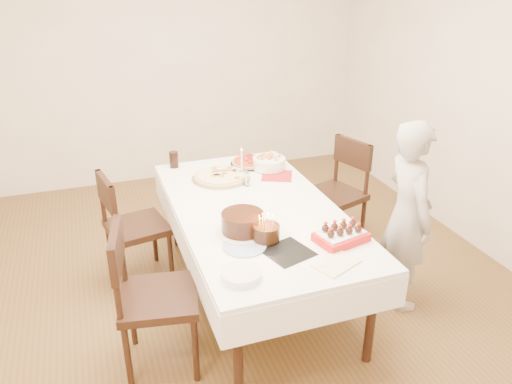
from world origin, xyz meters
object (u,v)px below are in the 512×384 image
object	(u,v)px
pizza_pepperoni	(250,162)
birthday_cake	(266,228)
pizza_white	(221,177)
pasta_bowl	(269,163)
chair_left_dessert	(159,298)
strawberry_box	(341,235)
chair_left_savory	(137,227)
dining_table	(256,251)
taper_candle	(242,162)
layer_cake	(243,223)
chair_right_savory	(334,195)
person	(407,216)
cola_glass	(174,160)

from	to	relation	value
pizza_pepperoni	birthday_cake	bearing A→B (deg)	-104.05
pizza_white	pasta_bowl	size ratio (longest dim) A/B	1.72
chair_left_dessert	pasta_bowl	distance (m)	1.69
pizza_pepperoni	strawberry_box	xyz separation A→B (m)	(0.13, -1.45, 0.02)
chair_left_savory	strawberry_box	world-z (taller)	chair_left_savory
dining_table	taper_candle	xyz separation A→B (m)	(0.08, 0.60, 0.50)
chair_left_dessert	birthday_cake	xyz separation A→B (m)	(0.72, 0.04, 0.34)
taper_candle	dining_table	bearing A→B (deg)	-98.02
chair_left_savory	layer_cake	distance (m)	1.08
pasta_bowl	chair_right_savory	bearing A→B (deg)	-18.23
person	layer_cake	bearing A→B (deg)	91.27
strawberry_box	pizza_white	bearing A→B (deg)	110.43
chair_right_savory	dining_table	bearing A→B (deg)	-169.77
pasta_bowl	cola_glass	xyz separation A→B (m)	(-0.77, 0.31, 0.02)
taper_candle	layer_cake	xyz separation A→B (m)	(-0.29, -0.91, -0.06)
chair_left_savory	taper_candle	world-z (taller)	taper_candle
pasta_bowl	chair_left_dessert	bearing A→B (deg)	-134.73
chair_right_savory	pizza_pepperoni	size ratio (longest dim) A/B	2.89
pizza_pepperoni	taper_candle	size ratio (longest dim) A/B	1.33
chair_left_dessert	pasta_bowl	bearing A→B (deg)	-124.91
dining_table	pasta_bowl	world-z (taller)	pasta_bowl
pizza_white	layer_cake	size ratio (longest dim) A/B	1.35
chair_left_dessert	pizza_white	xyz separation A→B (m)	(0.72, 1.10, 0.27)
pasta_bowl	cola_glass	distance (m)	0.83
pizza_white	layer_cake	xyz separation A→B (m)	(-0.10, -0.91, 0.05)
person	cola_glass	xyz separation A→B (m)	(-1.42, 1.41, 0.10)
pizza_white	layer_cake	bearing A→B (deg)	-96.60
dining_table	cola_glass	size ratio (longest dim) A/B	15.17
dining_table	pizza_white	bearing A→B (deg)	99.42
cola_glass	strawberry_box	world-z (taller)	cola_glass
strawberry_box	cola_glass	bearing A→B (deg)	115.54
chair_left_savory	birthday_cake	xyz separation A→B (m)	(0.73, -0.97, 0.37)
chair_right_savory	pasta_bowl	distance (m)	0.66
taper_candle	layer_cake	bearing A→B (deg)	-107.51
chair_left_savory	strawberry_box	size ratio (longest dim) A/B	2.94
cola_glass	layer_cake	bearing A→B (deg)	-80.79
chair_left_savory	birthday_cake	world-z (taller)	chair_left_savory
pasta_bowl	layer_cake	size ratio (longest dim) A/B	0.79
chair_left_savory	strawberry_box	distance (m)	1.67
person	pizza_white	world-z (taller)	person
chair_left_savory	pizza_pepperoni	world-z (taller)	chair_left_savory
chair_left_savory	chair_left_dessert	xyz separation A→B (m)	(0.01, -1.01, 0.03)
cola_glass	layer_cake	distance (m)	1.31
person	chair_left_savory	bearing A→B (deg)	69.78
pizza_white	pizza_pepperoni	distance (m)	0.40
dining_table	strawberry_box	distance (m)	0.84
dining_table	chair_right_savory	xyz separation A→B (m)	(0.91, 0.49, 0.11)
layer_cake	strawberry_box	bearing A→B (deg)	-29.64
taper_candle	chair_left_savory	bearing A→B (deg)	-173.95
chair_left_savory	person	world-z (taller)	person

